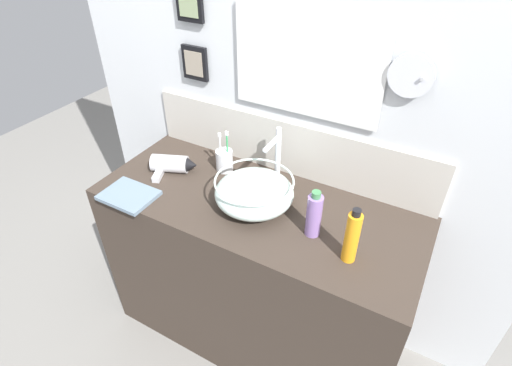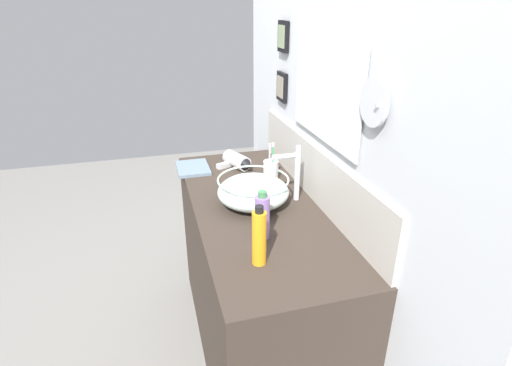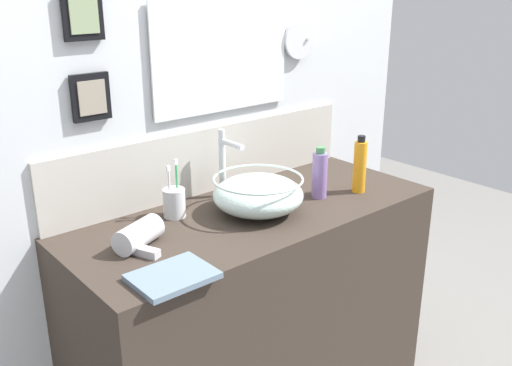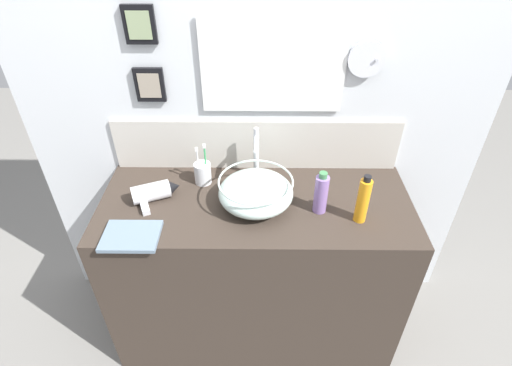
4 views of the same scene
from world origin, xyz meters
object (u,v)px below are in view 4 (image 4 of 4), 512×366
at_px(hair_drier, 155,192).
at_px(glass_bowl_sink, 256,192).
at_px(toothbrush_cup, 203,173).
at_px(hand_towel, 131,236).
at_px(spray_bottle, 363,200).
at_px(faucet, 257,151).
at_px(lotion_bottle, 321,194).

bearing_deg(hair_drier, glass_bowl_sink, -4.15).
height_order(hair_drier, toothbrush_cup, toothbrush_cup).
bearing_deg(hand_towel, toothbrush_cup, 56.57).
height_order(toothbrush_cup, spray_bottle, spray_bottle).
relative_size(hair_drier, toothbrush_cup, 1.08).
distance_m(faucet, lotion_bottle, 0.34).
bearing_deg(toothbrush_cup, hand_towel, -123.43).
bearing_deg(faucet, hair_drier, -160.46).
bearing_deg(spray_bottle, toothbrush_cup, 159.44).
bearing_deg(faucet, lotion_bottle, -40.40).
relative_size(glass_bowl_sink, faucet, 1.23).
height_order(lotion_bottle, hand_towel, lotion_bottle).
xyz_separation_m(toothbrush_cup, hand_towel, (-0.23, -0.35, -0.04)).
xyz_separation_m(toothbrush_cup, spray_bottle, (0.64, -0.24, 0.05)).
relative_size(glass_bowl_sink, hair_drier, 1.45).
relative_size(glass_bowl_sink, hand_towel, 1.44).
xyz_separation_m(glass_bowl_sink, faucet, (-0.00, 0.18, 0.08)).
bearing_deg(toothbrush_cup, lotion_bottle, -20.80).
height_order(glass_bowl_sink, toothbrush_cup, toothbrush_cup).
height_order(faucet, spray_bottle, faucet).
height_order(glass_bowl_sink, hand_towel, glass_bowl_sink).
relative_size(faucet, hair_drier, 1.18).
bearing_deg(faucet, glass_bowl_sink, -90.00).
bearing_deg(hair_drier, spray_bottle, -8.26).
bearing_deg(toothbrush_cup, faucet, 7.26).
height_order(toothbrush_cup, hand_towel, toothbrush_cup).
relative_size(glass_bowl_sink, spray_bottle, 1.43).
height_order(hair_drier, lotion_bottle, lotion_bottle).
xyz_separation_m(spray_bottle, hand_towel, (-0.87, -0.11, -0.09)).
xyz_separation_m(hair_drier, lotion_bottle, (0.67, -0.07, 0.05)).
bearing_deg(hand_towel, lotion_bottle, 12.78).
distance_m(toothbrush_cup, spray_bottle, 0.68).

